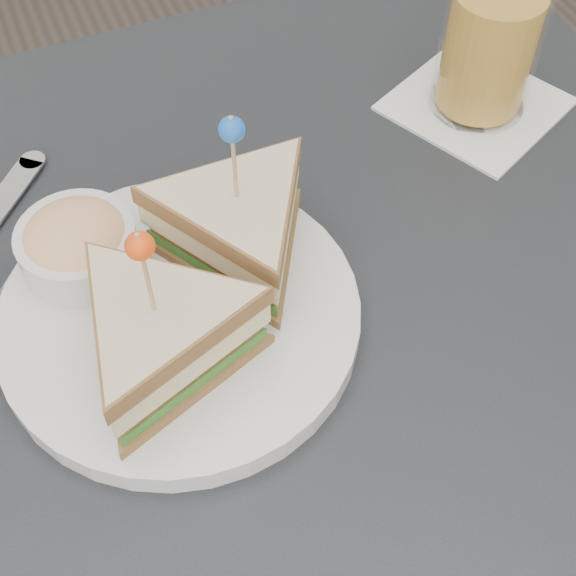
{
  "coord_description": "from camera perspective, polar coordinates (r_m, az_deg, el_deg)",
  "views": [
    {
      "loc": [
        -0.11,
        -0.28,
        1.22
      ],
      "look_at": [
        0.01,
        0.01,
        0.8
      ],
      "focal_mm": 50.0,
      "sensor_mm": 36.0,
      "label": 1
    }
  ],
  "objects": [
    {
      "name": "plate_meal",
      "position": [
        0.55,
        -7.41,
        0.29
      ],
      "size": [
        0.3,
        0.29,
        0.15
      ],
      "rotation": [
        0.0,
        0.0,
        -0.16
      ],
      "color": "silver",
      "rests_on": "table"
    },
    {
      "name": "drink_set",
      "position": [
        0.7,
        14.33,
        17.11
      ],
      "size": [
        0.18,
        0.18,
        0.17
      ],
      "rotation": [
        0.0,
        0.0,
        0.45
      ],
      "color": "white",
      "rests_on": "table"
    },
    {
      "name": "table",
      "position": [
        0.63,
        -0.5,
        -7.9
      ],
      "size": [
        0.8,
        0.8,
        0.75
      ],
      "color": "black",
      "rests_on": "ground"
    }
  ]
}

